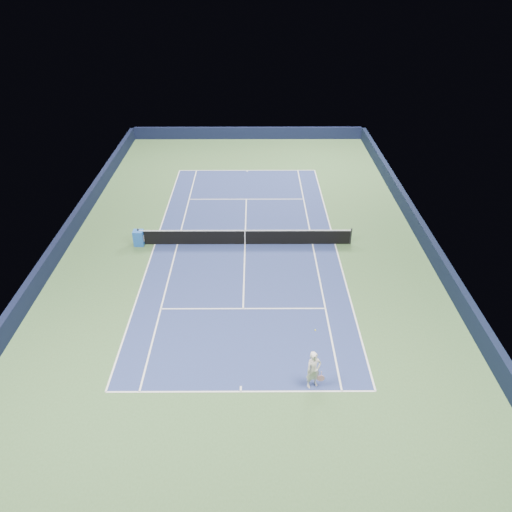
{
  "coord_description": "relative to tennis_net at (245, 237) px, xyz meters",
  "views": [
    {
      "loc": [
        0.56,
        -26.21,
        15.31
      ],
      "look_at": [
        0.66,
        -3.0,
        1.0
      ],
      "focal_mm": 35.0,
      "sensor_mm": 36.0,
      "label": 1
    }
  ],
  "objects": [
    {
      "name": "sideline_singles_left",
      "position": [
        -4.12,
        0.0,
        -0.5
      ],
      "size": [
        0.08,
        23.77,
        0.0
      ],
      "primitive_type": "cube",
      "color": "white",
      "rests_on": "ground"
    },
    {
      "name": "wall_far",
      "position": [
        0.0,
        19.82,
        0.05
      ],
      "size": [
        22.0,
        0.35,
        1.1
      ],
      "primitive_type": "cube",
      "color": "black",
      "rests_on": "ground"
    },
    {
      "name": "tennis_player",
      "position": [
        2.94,
        -11.56,
        0.38
      ],
      "size": [
        0.85,
        1.35,
        2.14
      ],
      "color": "silver",
      "rests_on": "ground"
    },
    {
      "name": "court_surface",
      "position": [
        0.0,
        0.0,
        -0.5
      ],
      "size": [
        10.97,
        23.77,
        0.01
      ],
      "primitive_type": "cube",
      "color": "navy",
      "rests_on": "ground"
    },
    {
      "name": "service_line_near",
      "position": [
        0.0,
        -6.4,
        -0.5
      ],
      "size": [
        8.23,
        0.08,
        0.0
      ],
      "primitive_type": "cube",
      "color": "white",
      "rests_on": "ground"
    },
    {
      "name": "baseline_near",
      "position": [
        0.0,
        -11.88,
        -0.5
      ],
      "size": [
        10.97,
        0.08,
        0.0
      ],
      "primitive_type": "cube",
      "color": "white",
      "rests_on": "ground"
    },
    {
      "name": "ground",
      "position": [
        0.0,
        0.0,
        -0.5
      ],
      "size": [
        40.0,
        40.0,
        0.0
      ],
      "primitive_type": "plane",
      "color": "#3A5B32",
      "rests_on": "ground"
    },
    {
      "name": "sponsor_cube",
      "position": [
        -6.4,
        -0.06,
        -0.02
      ],
      "size": [
        0.62,
        0.56,
        0.97
      ],
      "color": "blue",
      "rests_on": "ground"
    },
    {
      "name": "baseline_far",
      "position": [
        0.0,
        11.88,
        -0.5
      ],
      "size": [
        10.97,
        0.08,
        0.0
      ],
      "primitive_type": "cube",
      "color": "white",
      "rests_on": "ground"
    },
    {
      "name": "sideline_doubles_right",
      "position": [
        5.49,
        0.0,
        -0.5
      ],
      "size": [
        0.08,
        23.77,
        0.0
      ],
      "primitive_type": "cube",
      "color": "white",
      "rests_on": "ground"
    },
    {
      "name": "center_mark_far",
      "position": [
        0.0,
        11.73,
        -0.5
      ],
      "size": [
        0.08,
        0.3,
        0.0
      ],
      "primitive_type": "cube",
      "color": "white",
      "rests_on": "ground"
    },
    {
      "name": "tennis_net",
      "position": [
        0.0,
        0.0,
        0.0
      ],
      "size": [
        12.9,
        0.1,
        1.07
      ],
      "color": "black",
      "rests_on": "ground"
    },
    {
      "name": "sideline_singles_right",
      "position": [
        4.12,
        0.0,
        -0.5
      ],
      "size": [
        0.08,
        23.77,
        0.0
      ],
      "primitive_type": "cube",
      "color": "white",
      "rests_on": "ground"
    },
    {
      "name": "center_mark_near",
      "position": [
        0.0,
        -11.73,
        -0.5
      ],
      "size": [
        0.08,
        0.3,
        0.0
      ],
      "primitive_type": "cube",
      "color": "white",
      "rests_on": "ground"
    },
    {
      "name": "center_service_line",
      "position": [
        0.0,
        0.0,
        -0.5
      ],
      "size": [
        0.08,
        12.8,
        0.0
      ],
      "primitive_type": "cube",
      "color": "white",
      "rests_on": "ground"
    },
    {
      "name": "sideline_doubles_left",
      "position": [
        -5.49,
        0.0,
        -0.5
      ],
      "size": [
        0.08,
        23.77,
        0.0
      ],
      "primitive_type": "cube",
      "color": "white",
      "rests_on": "ground"
    },
    {
      "name": "wall_left",
      "position": [
        -10.82,
        0.0,
        0.05
      ],
      "size": [
        0.35,
        40.0,
        1.1
      ],
      "primitive_type": "cube",
      "color": "black",
      "rests_on": "ground"
    },
    {
      "name": "wall_right",
      "position": [
        10.82,
        0.0,
        0.05
      ],
      "size": [
        0.35,
        40.0,
        1.1
      ],
      "primitive_type": "cube",
      "color": "black",
      "rests_on": "ground"
    },
    {
      "name": "service_line_far",
      "position": [
        0.0,
        6.4,
        -0.5
      ],
      "size": [
        8.23,
        0.08,
        0.0
      ],
      "primitive_type": "cube",
      "color": "white",
      "rests_on": "ground"
    }
  ]
}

